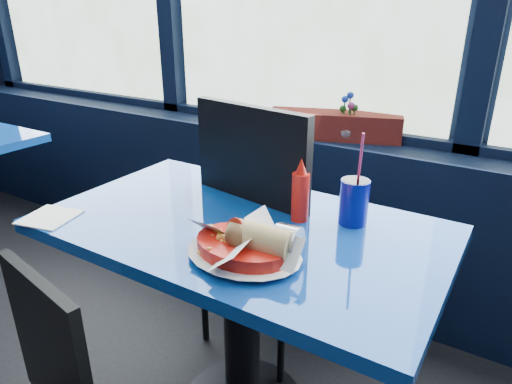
{
  "coord_description": "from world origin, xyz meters",
  "views": [
    {
      "loc": [
        0.99,
        0.98,
        1.36
      ],
      "look_at": [
        0.37,
        1.98,
        0.87
      ],
      "focal_mm": 32.0,
      "sensor_mm": 36.0,
      "label": 1
    }
  ],
  "objects_px": {
    "chair_near_back": "(266,219)",
    "ketchup_bottle": "(300,193)",
    "flower_vase": "(347,126)",
    "near_table": "(241,275)",
    "soda_cup": "(354,201)",
    "planter_box": "(334,125)",
    "food_basket": "(246,246)"
  },
  "relations": [
    {
      "from": "chair_near_back",
      "to": "food_basket",
      "type": "distance_m",
      "value": 0.55
    },
    {
      "from": "soda_cup",
      "to": "chair_near_back",
      "type": "bearing_deg",
      "value": 161.25
    },
    {
      "from": "chair_near_back",
      "to": "flower_vase",
      "type": "distance_m",
      "value": 0.61
    },
    {
      "from": "food_basket",
      "to": "soda_cup",
      "type": "relative_size",
      "value": 1.18
    },
    {
      "from": "planter_box",
      "to": "flower_vase",
      "type": "bearing_deg",
      "value": -26.21
    },
    {
      "from": "chair_near_back",
      "to": "planter_box",
      "type": "distance_m",
      "value": 0.61
    },
    {
      "from": "planter_box",
      "to": "near_table",
      "type": "bearing_deg",
      "value": -104.21
    },
    {
      "from": "chair_near_back",
      "to": "food_basket",
      "type": "height_order",
      "value": "chair_near_back"
    },
    {
      "from": "planter_box",
      "to": "soda_cup",
      "type": "xyz_separation_m",
      "value": [
        0.35,
        -0.69,
        -0.04
      ]
    },
    {
      "from": "soda_cup",
      "to": "planter_box",
      "type": "bearing_deg",
      "value": 117.33
    },
    {
      "from": "flower_vase",
      "to": "soda_cup",
      "type": "bearing_deg",
      "value": -66.72
    },
    {
      "from": "near_table",
      "to": "planter_box",
      "type": "height_order",
      "value": "planter_box"
    },
    {
      "from": "ketchup_bottle",
      "to": "soda_cup",
      "type": "distance_m",
      "value": 0.16
    },
    {
      "from": "near_table",
      "to": "food_basket",
      "type": "relative_size",
      "value": 3.53
    },
    {
      "from": "near_table",
      "to": "planter_box",
      "type": "relative_size",
      "value": 2.06
    },
    {
      "from": "chair_near_back",
      "to": "ketchup_bottle",
      "type": "xyz_separation_m",
      "value": [
        0.23,
        -0.19,
        0.22
      ]
    },
    {
      "from": "chair_near_back",
      "to": "near_table",
      "type": "bearing_deg",
      "value": 115.97
    },
    {
      "from": "chair_near_back",
      "to": "ketchup_bottle",
      "type": "bearing_deg",
      "value": 149.49
    },
    {
      "from": "planter_box",
      "to": "food_basket",
      "type": "relative_size",
      "value": 1.72
    },
    {
      "from": "planter_box",
      "to": "soda_cup",
      "type": "height_order",
      "value": "soda_cup"
    },
    {
      "from": "near_table",
      "to": "chair_near_back",
      "type": "relative_size",
      "value": 1.12
    },
    {
      "from": "chair_near_back",
      "to": "planter_box",
      "type": "height_order",
      "value": "chair_near_back"
    },
    {
      "from": "flower_vase",
      "to": "near_table",
      "type": "bearing_deg",
      "value": -89.57
    },
    {
      "from": "flower_vase",
      "to": "ketchup_bottle",
      "type": "relative_size",
      "value": 1.07
    },
    {
      "from": "chair_near_back",
      "to": "ketchup_bottle",
      "type": "relative_size",
      "value": 5.39
    },
    {
      "from": "food_basket",
      "to": "ketchup_bottle",
      "type": "distance_m",
      "value": 0.28
    },
    {
      "from": "chair_near_back",
      "to": "planter_box",
      "type": "bearing_deg",
      "value": -83.29
    },
    {
      "from": "chair_near_back",
      "to": "flower_vase",
      "type": "xyz_separation_m",
      "value": [
        0.09,
        0.55,
        0.25
      ]
    },
    {
      "from": "near_table",
      "to": "soda_cup",
      "type": "xyz_separation_m",
      "value": [
        0.29,
        0.18,
        0.25
      ]
    },
    {
      "from": "planter_box",
      "to": "ketchup_bottle",
      "type": "bearing_deg",
      "value": -93.18
    },
    {
      "from": "planter_box",
      "to": "food_basket",
      "type": "bearing_deg",
      "value": -98.0
    },
    {
      "from": "chair_near_back",
      "to": "flower_vase",
      "type": "relative_size",
      "value": 5.03
    }
  ]
}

